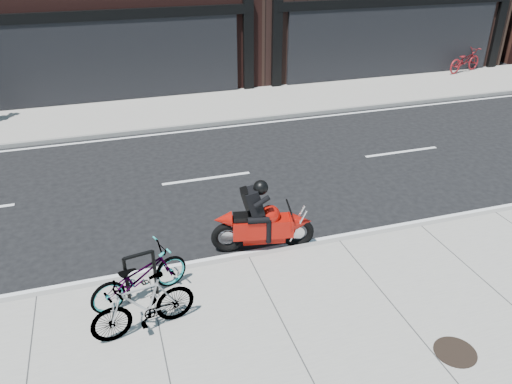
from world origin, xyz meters
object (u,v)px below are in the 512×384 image
object	(u,v)px
bike_rack	(140,272)
bicycle_front	(139,276)
bicycle_far	(465,60)
manhole_cover	(455,352)
motorcycle	(267,222)
bicycle_rear	(143,305)

from	to	relation	value
bike_rack	bicycle_front	world-z (taller)	bicycle_front
bicycle_far	manhole_cover	size ratio (longest dim) A/B	3.02
bike_rack	bicycle_far	distance (m)	19.52
bicycle_front	bicycle_far	distance (m)	19.54
bike_rack	bicycle_front	size ratio (longest dim) A/B	0.52
bicycle_front	bike_rack	bearing A→B (deg)	-110.50
bike_rack	bicycle_front	bearing A→B (deg)	-180.00
bicycle_far	bicycle_front	bearing A→B (deg)	110.04
bicycle_front	manhole_cover	world-z (taller)	bicycle_front
bicycle_far	manhole_cover	distance (m)	18.24
motorcycle	bicycle_rear	bearing A→B (deg)	-135.60
motorcycle	bicycle_far	xyz separation A→B (m)	(13.03, 10.62, -0.00)
bicycle_front	motorcycle	distance (m)	2.87
bicycle_rear	bicycle_far	world-z (taller)	bicycle_far
manhole_cover	bike_rack	bearing A→B (deg)	148.17
bicycle_rear	manhole_cover	bearing A→B (deg)	55.90
bicycle_rear	bicycle_far	distance (m)	20.06
bike_rack	bicycle_front	distance (m)	0.08
manhole_cover	motorcycle	bearing A→B (deg)	115.87
bicycle_front	motorcycle	world-z (taller)	motorcycle
motorcycle	bike_rack	bearing A→B (deg)	-149.11
bicycle_front	bicycle_far	world-z (taller)	bicycle_far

